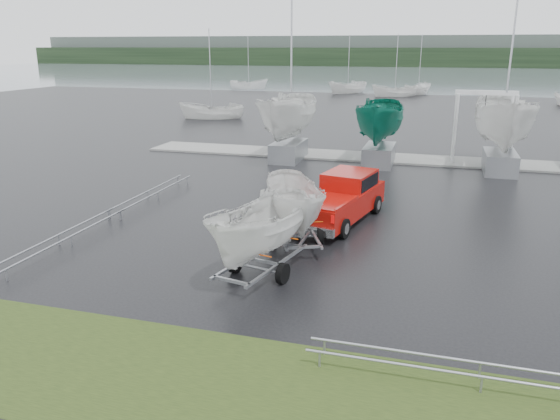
# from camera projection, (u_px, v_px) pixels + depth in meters

# --- Properties ---
(ground_plane) EXTENTS (120.00, 120.00, 0.00)m
(ground_plane) POSITION_uv_depth(u_px,v_px,m) (353.00, 224.00, 20.64)
(ground_plane) COLOR black
(ground_plane) RESTS_ON ground
(lake) EXTENTS (300.00, 300.00, 0.00)m
(lake) POSITION_uv_depth(u_px,v_px,m) (428.00, 79.00, 112.61)
(lake) COLOR slate
(lake) RESTS_ON ground
(grass_verge) EXTENTS (40.00, 40.00, 0.00)m
(grass_verge) POSITION_uv_depth(u_px,v_px,m) (265.00, 395.00, 10.53)
(grass_verge) COLOR #213012
(grass_verge) RESTS_ON ground
(dock) EXTENTS (30.00, 3.00, 0.12)m
(dock) POSITION_uv_depth(u_px,v_px,m) (387.00, 158.00, 32.58)
(dock) COLOR gray
(dock) RESTS_ON ground
(treeline) EXTENTS (300.00, 8.00, 6.00)m
(treeline) POSITION_uv_depth(u_px,v_px,m) (435.00, 57.00, 176.11)
(treeline) COLOR black
(treeline) RESTS_ON ground
(far_hill) EXTENTS (300.00, 6.00, 10.00)m
(far_hill) POSITION_uv_depth(u_px,v_px,m) (436.00, 51.00, 182.89)
(far_hill) COLOR #4C5651
(far_hill) RESTS_ON ground
(pickup_truck) EXTENTS (2.92, 5.61, 1.78)m
(pickup_truck) POSITION_uv_depth(u_px,v_px,m) (343.00, 196.00, 20.94)
(pickup_truck) COLOR #A00E08
(pickup_truck) RESTS_ON ground
(trailer_hitched) EXTENTS (2.14, 3.77, 5.24)m
(trailer_hitched) POSITION_uv_depth(u_px,v_px,m) (261.00, 182.00, 15.22)
(trailer_hitched) COLOR gray
(trailer_hitched) RESTS_ON ground
(trailer_parked) EXTENTS (2.55, 3.77, 5.17)m
(trailer_parked) POSITION_uv_depth(u_px,v_px,m) (296.00, 163.00, 17.83)
(trailer_parked) COLOR gray
(trailer_parked) RESTS_ON ground
(boat_hoist) EXTENTS (3.30, 2.18, 4.12)m
(boat_hoist) POSITION_uv_depth(u_px,v_px,m) (484.00, 117.00, 30.44)
(boat_hoist) COLOR silver
(boat_hoist) RESTS_ON ground
(keelboat_0) EXTENTS (2.76, 3.20, 10.94)m
(keelboat_0) POSITION_uv_depth(u_px,v_px,m) (289.00, 84.00, 30.98)
(keelboat_0) COLOR gray
(keelboat_0) RESTS_ON ground
(keelboat_1) EXTENTS (2.53, 3.20, 7.82)m
(keelboat_1) POSITION_uv_depth(u_px,v_px,m) (382.00, 93.00, 29.86)
(keelboat_1) COLOR gray
(keelboat_1) RESTS_ON ground
(keelboat_2) EXTENTS (2.95, 3.20, 11.14)m
(keelboat_2) POSITION_uv_depth(u_px,v_px,m) (509.00, 82.00, 27.78)
(keelboat_2) COLOR gray
(keelboat_2) RESTS_ON ground
(mast_rack_0) EXTENTS (0.56, 6.50, 0.06)m
(mast_rack_0) POSITION_uv_depth(u_px,v_px,m) (153.00, 192.00, 23.86)
(mast_rack_0) COLOR gray
(mast_rack_0) RESTS_ON ground
(mast_rack_1) EXTENTS (0.56, 6.50, 0.06)m
(mast_rack_1) POSITION_uv_depth(u_px,v_px,m) (65.00, 236.00, 18.35)
(mast_rack_1) COLOR gray
(mast_rack_1) RESTS_ON ground
(mast_rack_2) EXTENTS (7.00, 0.56, 0.06)m
(mast_rack_2) POSITION_uv_depth(u_px,v_px,m) (481.00, 370.00, 10.74)
(mast_rack_2) COLOR gray
(mast_rack_2) RESTS_ON ground
(moored_boat_0) EXTENTS (2.88, 2.83, 11.02)m
(moored_boat_0) POSITION_uv_depth(u_px,v_px,m) (212.00, 119.00, 50.73)
(moored_boat_0) COLOR silver
(moored_boat_0) RESTS_ON ground
(moored_boat_1) EXTENTS (3.27, 3.24, 11.22)m
(moored_boat_1) POSITION_uv_depth(u_px,v_px,m) (395.00, 97.00, 72.84)
(moored_boat_1) COLOR silver
(moored_boat_1) RESTS_ON ground
(moored_boat_4) EXTENTS (2.72, 2.67, 11.06)m
(moored_boat_4) POSITION_uv_depth(u_px,v_px,m) (249.00, 89.00, 86.47)
(moored_boat_4) COLOR silver
(moored_boat_4) RESTS_ON ground
(moored_boat_5) EXTENTS (2.96, 3.00, 11.07)m
(moored_boat_5) POSITION_uv_depth(u_px,v_px,m) (418.00, 94.00, 76.51)
(moored_boat_5) COLOR silver
(moored_boat_5) RESTS_ON ground
(moored_boat_6) EXTENTS (3.83, 3.85, 11.62)m
(moored_boat_6) POSITION_uv_depth(u_px,v_px,m) (348.00, 93.00, 78.27)
(moored_boat_6) COLOR silver
(moored_boat_6) RESTS_ON ground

